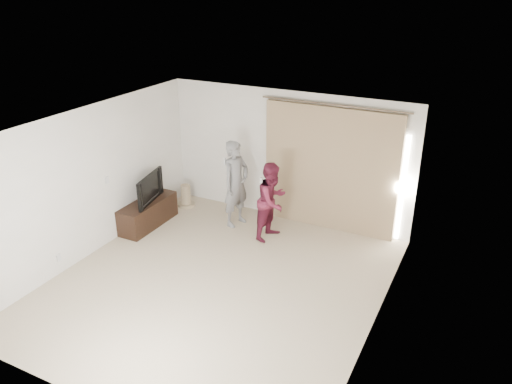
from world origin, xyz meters
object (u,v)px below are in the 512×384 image
tv_console (148,213)px  tv (146,188)px  person_woman (272,201)px  person_man (236,184)px

tv_console → tv: size_ratio=1.35×
tv → person_woman: 2.47m
tv_console → person_man: person_man is taller
tv → person_man: person_man is taller
tv_console → person_man: (1.52, 0.84, 0.60)m
tv → person_woman: bearing=-86.4°
person_woman → tv: bearing=-164.6°
tv_console → person_man: size_ratio=0.78×
tv_console → tv: tv is taller
tv → person_man: size_ratio=0.58×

